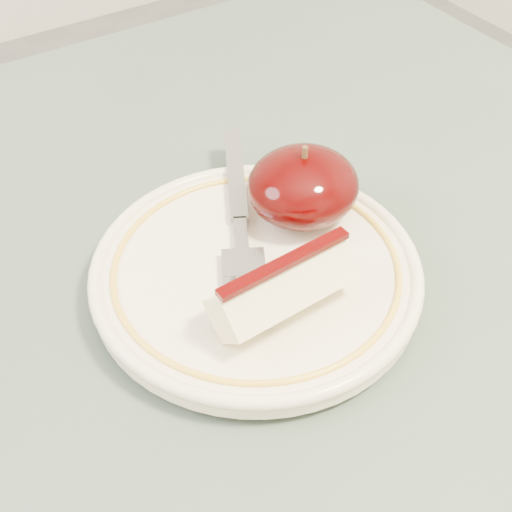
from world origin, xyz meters
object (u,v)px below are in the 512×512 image
apple_half (303,186)px  fork (240,221)px  plate (256,272)px  table (230,507)px

apple_half → fork: size_ratio=0.41×
apple_half → fork: 0.05m
plate → apple_half: (0.05, 0.03, 0.03)m
apple_half → fork: bearing=165.6°
table → fork: (0.08, 0.12, 0.11)m
table → fork: fork is taller
table → apple_half: size_ratio=11.91×
table → plate: 0.15m
apple_half → table: bearing=-139.4°
plate → fork: (0.01, 0.04, 0.01)m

